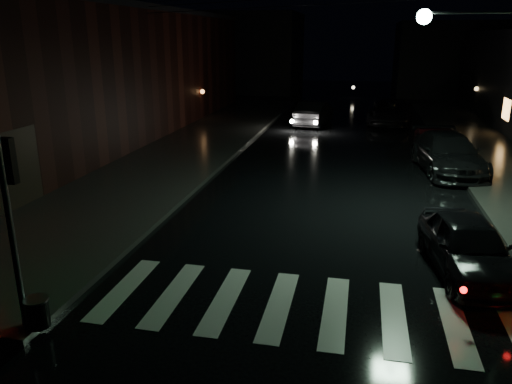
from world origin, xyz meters
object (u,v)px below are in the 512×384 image
Objects in this scene: parked_car_b at (434,145)px; parked_car_c at (448,153)px; parked_car_a at (468,246)px; oncoming_car at (314,113)px; parked_car_d at (391,112)px.

parked_car_b is 2.31m from parked_car_c.
parked_car_c reaches higher than parked_car_a.
parked_car_a is at bearing 112.73° from oncoming_car.
oncoming_car is at bearing 115.01° from parked_car_c.
parked_car_b is at bearing 134.72° from oncoming_car.
oncoming_car is (-5.74, 20.78, 0.09)m from parked_car_a.
parked_car_b is at bearing 78.67° from parked_car_a.
parked_car_c is 12.54m from parked_car_d.
parked_car_c reaches higher than oncoming_car.
parked_car_d is (-0.81, 22.43, 0.10)m from parked_car_a.
parked_car_d is at bearing 91.19° from parked_car_c.
parked_car_c is at bearing 76.44° from parked_car_a.
parked_car_d reaches higher than parked_car_a.
parked_car_d reaches higher than oncoming_car.
parked_car_a is at bearing -102.73° from parked_car_c.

